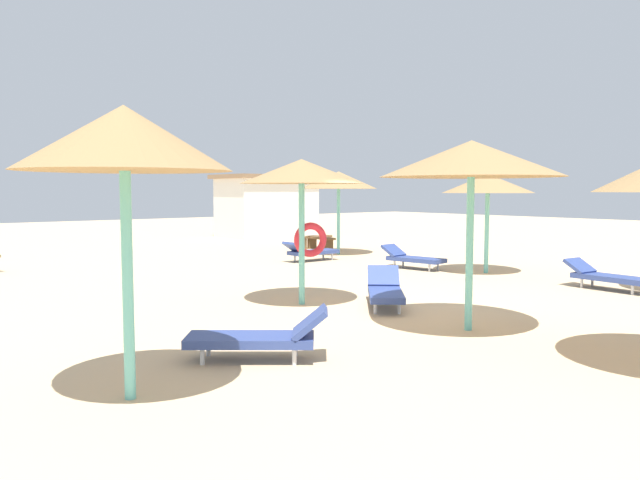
{
  "coord_description": "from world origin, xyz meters",
  "views": [
    {
      "loc": [
        -8.32,
        -7.41,
        2.27
      ],
      "look_at": [
        0.0,
        3.0,
        1.2
      ],
      "focal_mm": 34.63,
      "sensor_mm": 36.0,
      "label": 1
    }
  ],
  "objects_px": {
    "lounger_1": "(385,291)",
    "parasol_1": "(471,159)",
    "parasol_4": "(339,180)",
    "bench_1": "(314,239)",
    "lounger_0": "(606,276)",
    "lounger_3": "(261,337)",
    "lounger_4": "(310,251)",
    "parasol_6": "(302,174)",
    "beach_cabana": "(267,205)",
    "lounger_2": "(412,258)",
    "bench_2": "(320,241)",
    "parasol_2": "(488,184)",
    "parasol_3": "(124,139)",
    "parked_car": "(270,219)"
  },
  "relations": [
    {
      "from": "lounger_4",
      "to": "beach_cabana",
      "type": "xyz_separation_m",
      "value": [
        4.82,
        9.73,
        1.23
      ]
    },
    {
      "from": "bench_2",
      "to": "beach_cabana",
      "type": "height_order",
      "value": "beach_cabana"
    },
    {
      "from": "parasol_4",
      "to": "lounger_0",
      "type": "height_order",
      "value": "parasol_4"
    },
    {
      "from": "beach_cabana",
      "to": "parasol_6",
      "type": "bearing_deg",
      "value": -121.53
    },
    {
      "from": "lounger_1",
      "to": "parasol_1",
      "type": "bearing_deg",
      "value": -99.46
    },
    {
      "from": "parasol_6",
      "to": "beach_cabana",
      "type": "xyz_separation_m",
      "value": [
        9.59,
        15.64,
        -1.06
      ]
    },
    {
      "from": "bench_2",
      "to": "lounger_0",
      "type": "bearing_deg",
      "value": -94.44
    },
    {
      "from": "lounger_4",
      "to": "bench_2",
      "type": "xyz_separation_m",
      "value": [
        2.69,
        2.85,
        0.03
      ]
    },
    {
      "from": "lounger_2",
      "to": "beach_cabana",
      "type": "distance_m",
      "value": 13.69
    },
    {
      "from": "bench_1",
      "to": "bench_2",
      "type": "bearing_deg",
      "value": -108.87
    },
    {
      "from": "parasol_1",
      "to": "lounger_1",
      "type": "xyz_separation_m",
      "value": [
        0.38,
        2.31,
        -2.45
      ]
    },
    {
      "from": "lounger_2",
      "to": "lounger_3",
      "type": "height_order",
      "value": "lounger_3"
    },
    {
      "from": "parasol_2",
      "to": "parasol_6",
      "type": "distance_m",
      "value": 6.82
    },
    {
      "from": "parasol_4",
      "to": "lounger_4",
      "type": "relative_size",
      "value": 1.54
    },
    {
      "from": "lounger_3",
      "to": "bench_2",
      "type": "xyz_separation_m",
      "value": [
        10.37,
        11.69,
        0.03
      ]
    },
    {
      "from": "lounger_2",
      "to": "lounger_4",
      "type": "xyz_separation_m",
      "value": [
        -1.13,
        3.39,
        -0.0
      ]
    },
    {
      "from": "parasol_6",
      "to": "lounger_2",
      "type": "relative_size",
      "value": 1.46
    },
    {
      "from": "lounger_4",
      "to": "parasol_6",
      "type": "bearing_deg",
      "value": -128.98
    },
    {
      "from": "lounger_1",
      "to": "beach_cabana",
      "type": "relative_size",
      "value": 0.39
    },
    {
      "from": "lounger_4",
      "to": "bench_2",
      "type": "bearing_deg",
      "value": 46.65
    },
    {
      "from": "parasol_4",
      "to": "parasol_2",
      "type": "bearing_deg",
      "value": -90.93
    },
    {
      "from": "parasol_4",
      "to": "bench_1",
      "type": "bearing_deg",
      "value": 71.77
    },
    {
      "from": "parasol_3",
      "to": "parked_car",
      "type": "bearing_deg",
      "value": 52.54
    },
    {
      "from": "bench_1",
      "to": "beach_cabana",
      "type": "relative_size",
      "value": 0.32
    },
    {
      "from": "lounger_3",
      "to": "bench_2",
      "type": "distance_m",
      "value": 15.62
    },
    {
      "from": "lounger_0",
      "to": "bench_1",
      "type": "height_order",
      "value": "lounger_0"
    },
    {
      "from": "parasol_4",
      "to": "bench_2",
      "type": "distance_m",
      "value": 2.94
    },
    {
      "from": "parasol_6",
      "to": "lounger_3",
      "type": "xyz_separation_m",
      "value": [
        -2.9,
        -2.93,
        -2.28
      ]
    },
    {
      "from": "lounger_3",
      "to": "bench_2",
      "type": "height_order",
      "value": "lounger_3"
    },
    {
      "from": "lounger_2",
      "to": "bench_1",
      "type": "height_order",
      "value": "lounger_2"
    },
    {
      "from": "parasol_2",
      "to": "parasol_3",
      "type": "relative_size",
      "value": 0.86
    },
    {
      "from": "lounger_4",
      "to": "parked_car",
      "type": "distance_m",
      "value": 12.27
    },
    {
      "from": "parked_car",
      "to": "lounger_3",
      "type": "bearing_deg",
      "value": -124.31
    },
    {
      "from": "parasol_1",
      "to": "parasol_4",
      "type": "xyz_separation_m",
      "value": [
        6.17,
        10.53,
        -0.13
      ]
    },
    {
      "from": "lounger_2",
      "to": "beach_cabana",
      "type": "relative_size",
      "value": 0.42
    },
    {
      "from": "parasol_2",
      "to": "bench_1",
      "type": "height_order",
      "value": "parasol_2"
    },
    {
      "from": "lounger_2",
      "to": "bench_2",
      "type": "bearing_deg",
      "value": 75.95
    },
    {
      "from": "lounger_0",
      "to": "bench_1",
      "type": "bearing_deg",
      "value": 84.77
    },
    {
      "from": "parasol_3",
      "to": "parasol_4",
      "type": "relative_size",
      "value": 1.07
    },
    {
      "from": "lounger_0",
      "to": "lounger_3",
      "type": "xyz_separation_m",
      "value": [
        -9.46,
        -0.04,
        0.01
      ]
    },
    {
      "from": "lounger_2",
      "to": "parked_car",
      "type": "relative_size",
      "value": 0.47
    },
    {
      "from": "parasol_2",
      "to": "lounger_2",
      "type": "bearing_deg",
      "value": 114.5
    },
    {
      "from": "parasol_2",
      "to": "lounger_1",
      "type": "distance_m",
      "value": 6.33
    },
    {
      "from": "lounger_3",
      "to": "bench_1",
      "type": "relative_size",
      "value": 1.24
    },
    {
      "from": "parasol_3",
      "to": "lounger_3",
      "type": "bearing_deg",
      "value": 11.47
    },
    {
      "from": "parasol_2",
      "to": "beach_cabana",
      "type": "xyz_separation_m",
      "value": [
        2.8,
        15.06,
        -0.91
      ]
    },
    {
      "from": "parasol_1",
      "to": "lounger_0",
      "type": "distance_m",
      "value": 6.36
    },
    {
      "from": "parked_car",
      "to": "parasol_3",
      "type": "bearing_deg",
      "value": -127.46
    },
    {
      "from": "parasol_1",
      "to": "parasol_3",
      "type": "xyz_separation_m",
      "value": [
        -5.58,
        0.21,
        0.04
      ]
    },
    {
      "from": "parked_car",
      "to": "bench_1",
      "type": "bearing_deg",
      "value": -111.11
    }
  ]
}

